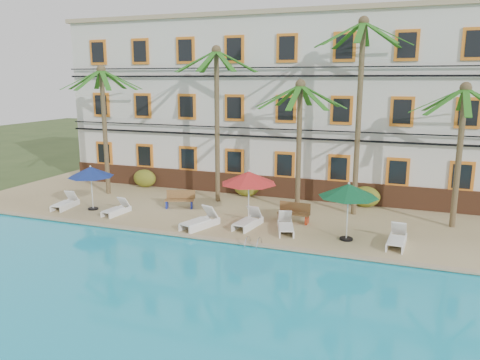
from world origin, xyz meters
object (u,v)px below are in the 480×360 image
at_px(lounger_c, 200,221).
at_px(lounger_e, 286,226).
at_px(umbrella_green, 349,191).
at_px(lounger_b, 117,209).
at_px(palm_b, 217,104).
at_px(palm_e, 461,133).
at_px(lounger_a, 65,203).
at_px(lounger_f, 397,239).
at_px(palm_c, 299,126).
at_px(pool_ladder, 253,246).
at_px(bench_left, 179,199).
at_px(palm_a, 104,112).
at_px(bench_right, 294,212).
at_px(umbrella_red, 249,178).
at_px(lounger_d, 248,221).
at_px(umbrella_blue, 91,172).
at_px(palm_d, 360,93).

xyz_separation_m(lounger_c, lounger_e, (3.78, 0.75, -0.03)).
bearing_deg(umbrella_green, lounger_b, -179.51).
xyz_separation_m(palm_b, umbrella_green, (7.54, -4.00, -3.21)).
relative_size(palm_e, lounger_a, 3.57).
bearing_deg(lounger_f, palm_c, 145.17).
bearing_deg(pool_ladder, bench_left, 143.35).
bearing_deg(palm_a, bench_right, -8.26).
relative_size(umbrella_red, bench_left, 1.64).
distance_m(lounger_d, bench_right, 2.32).
xyz_separation_m(palm_b, umbrella_red, (3.00, -3.43, -3.12)).
distance_m(lounger_f, bench_left, 11.08).
distance_m(lounger_e, bench_left, 6.50).
relative_size(lounger_e, lounger_f, 1.02).
bearing_deg(palm_a, lounger_d, -17.87).
distance_m(lounger_c, pool_ladder, 3.35).
distance_m(palm_b, pool_ladder, 9.03).
height_order(umbrella_green, lounger_f, umbrella_green).
height_order(palm_e, umbrella_blue, palm_e).
distance_m(umbrella_red, bench_right, 2.79).
distance_m(palm_d, lounger_f, 7.29).
bearing_deg(lounger_c, palm_c, 48.80).
bearing_deg(pool_ladder, palm_d, 61.70).
distance_m(umbrella_blue, lounger_d, 8.66).
bearing_deg(lounger_d, umbrella_red, 106.85).
bearing_deg(pool_ladder, lounger_a, 169.95).
xyz_separation_m(palm_e, pool_ladder, (-7.72, -5.49, -4.27)).
relative_size(palm_b, pool_ladder, 11.17).
distance_m(lounger_e, pool_ladder, 2.32).
distance_m(palm_d, umbrella_green, 5.56).
xyz_separation_m(palm_c, lounger_a, (-11.53, -3.49, -4.06)).
height_order(umbrella_green, bench_left, umbrella_green).
xyz_separation_m(lounger_a, lounger_e, (11.79, 0.22, 0.01)).
distance_m(palm_a, lounger_f, 17.22).
bearing_deg(lounger_a, lounger_c, -3.81).
relative_size(palm_d, umbrella_red, 3.65).
bearing_deg(lounger_b, lounger_e, 1.67).
relative_size(lounger_f, bench_left, 1.20).
distance_m(lounger_b, lounger_d, 6.85).
bearing_deg(palm_d, lounger_e, -122.76).
height_order(palm_d, pool_ladder, palm_d).
bearing_deg(umbrella_blue, lounger_b, -9.95).
relative_size(palm_a, palm_c, 1.12).
bearing_deg(lounger_b, umbrella_blue, 170.05).
bearing_deg(lounger_a, bench_right, 8.45).
relative_size(lounger_a, lounger_c, 0.86).
distance_m(umbrella_red, lounger_a, 10.12).
bearing_deg(lounger_e, umbrella_red, 167.44).
bearing_deg(lounger_a, lounger_e, 1.07).
relative_size(umbrella_red, lounger_d, 1.32).
height_order(palm_e, lounger_e, palm_e).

